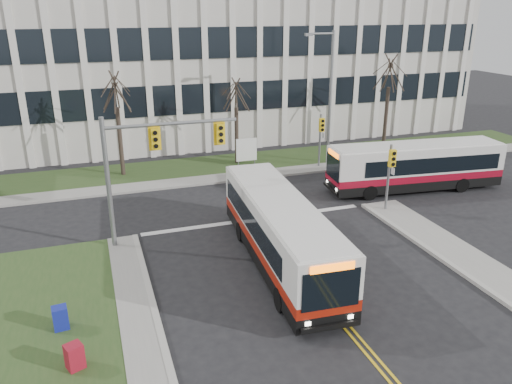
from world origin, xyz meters
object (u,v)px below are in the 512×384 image
object	(u,v)px
streetlight	(328,91)
directory_sign	(246,150)
bus_cross	(415,168)
newspaper_box_blue	(61,319)
bus_main	(280,233)
newspaper_box_red	(75,358)

from	to	relation	value
streetlight	directory_sign	xyz separation A→B (m)	(-5.53, 1.30, -4.02)
directory_sign	bus_cross	world-z (taller)	bus_cross
directory_sign	newspaper_box_blue	size ratio (longest dim) A/B	2.11
bus_main	streetlight	bearing A→B (deg)	59.99
bus_main	newspaper_box_red	bearing A→B (deg)	-148.86
bus_cross	newspaper_box_red	world-z (taller)	bus_cross
streetlight	bus_main	world-z (taller)	streetlight
newspaper_box_red	bus_cross	bearing A→B (deg)	5.28
bus_cross	newspaper_box_blue	world-z (taller)	bus_cross
streetlight	newspaper_box_red	xyz separation A→B (m)	(-17.07, -17.37, -4.72)
newspaper_box_blue	newspaper_box_red	xyz separation A→B (m)	(0.46, -2.30, 0.00)
directory_sign	newspaper_box_red	world-z (taller)	directory_sign
bus_main	newspaper_box_blue	world-z (taller)	bus_main
bus_main	bus_cross	bearing A→B (deg)	32.44
newspaper_box_red	bus_main	bearing A→B (deg)	4.53
directory_sign	bus_main	bearing A→B (deg)	-102.09
bus_cross	newspaper_box_blue	size ratio (longest dim) A/B	11.24
newspaper_box_red	directory_sign	bearing A→B (deg)	35.22
streetlight	directory_sign	world-z (taller)	streetlight
directory_sign	newspaper_box_red	xyz separation A→B (m)	(-11.54, -18.67, -0.70)
newspaper_box_blue	newspaper_box_red	size ratio (longest dim) A/B	1.00
newspaper_box_blue	bus_main	bearing A→B (deg)	7.23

